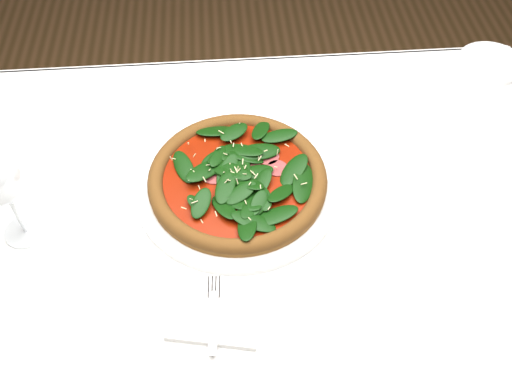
{
  "coord_description": "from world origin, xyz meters",
  "views": [
    {
      "loc": [
        -0.04,
        -0.6,
        1.52
      ],
      "look_at": [
        0.01,
        0.01,
        0.77
      ],
      "focal_mm": 40.0,
      "sensor_mm": 36.0,
      "label": 1
    }
  ],
  "objects": [
    {
      "name": "ground",
      "position": [
        0.0,
        0.0,
        0.0
      ],
      "size": [
        6.0,
        6.0,
        0.0
      ],
      "primitive_type": "plane",
      "color": "brown",
      "rests_on": "ground"
    },
    {
      "name": "fork",
      "position": [
        -0.07,
        -0.2,
        0.76
      ],
      "size": [
        0.02,
        0.13,
        0.0
      ],
      "rotation": [
        0.0,
        0.0,
        -0.05
      ],
      "color": "silver",
      "rests_on": "napkin"
    },
    {
      "name": "dining_table",
      "position": [
        0.0,
        0.0,
        0.65
      ],
      "size": [
        1.21,
        0.81,
        0.75
      ],
      "color": "silver",
      "rests_on": "ground"
    },
    {
      "name": "saucer_far",
      "position": [
        0.54,
        0.34,
        0.76
      ],
      "size": [
        0.14,
        0.14,
        0.01
      ],
      "color": "white",
      "rests_on": "dining_table"
    },
    {
      "name": "napkin",
      "position": [
        -0.07,
        -0.22,
        0.76
      ],
      "size": [
        0.14,
        0.09,
        0.01
      ],
      "primitive_type": "cube",
      "rotation": [
        0.0,
        0.0,
        -0.2
      ],
      "color": "silver",
      "rests_on": "dining_table"
    },
    {
      "name": "plate",
      "position": [
        -0.02,
        0.04,
        0.76
      ],
      "size": [
        0.36,
        0.36,
        0.02
      ],
      "color": "white",
      "rests_on": "dining_table"
    },
    {
      "name": "pizza",
      "position": [
        -0.02,
        0.04,
        0.78
      ],
      "size": [
        0.34,
        0.34,
        0.04
      ],
      "rotation": [
        0.0,
        0.0,
        0.1
      ],
      "color": "#8D5F22",
      "rests_on": "plate"
    }
  ]
}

